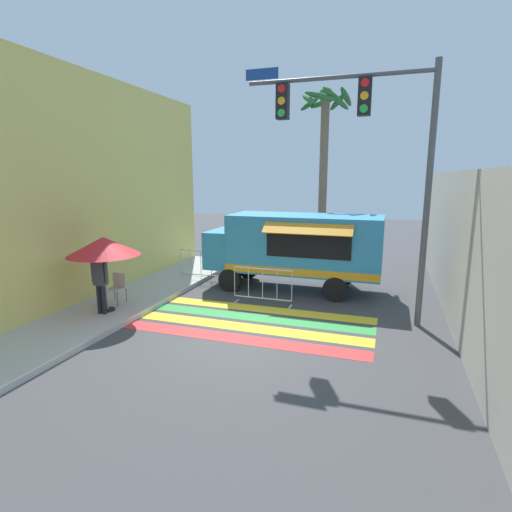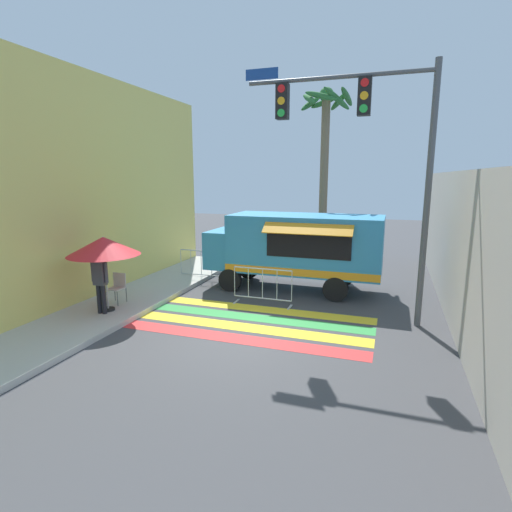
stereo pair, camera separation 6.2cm
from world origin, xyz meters
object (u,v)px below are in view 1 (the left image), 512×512
object	(u,v)px
traffic_signal_pole	(367,138)
barricade_front	(263,287)
folding_chair	(117,285)
barricade_side	(201,266)
vendor_person	(100,279)
food_truck	(292,245)
palm_tree	(324,145)
patio_umbrella	(104,246)

from	to	relation	value
traffic_signal_pole	barricade_front	xyz separation A→B (m)	(-2.87, 0.34, -4.25)
folding_chair	barricade_side	xyz separation A→B (m)	(0.90, 3.71, -0.12)
folding_chair	vendor_person	bearing A→B (deg)	-57.68
food_truck	barricade_front	world-z (taller)	food_truck
barricade_side	palm_tree	distance (m)	7.40
barricade_front	patio_umbrella	bearing A→B (deg)	-148.76
palm_tree	barricade_front	bearing A→B (deg)	-96.15
barricade_front	palm_tree	world-z (taller)	palm_tree
food_truck	palm_tree	size ratio (longest dim) A/B	0.79
food_truck	traffic_signal_pole	bearing A→B (deg)	-43.63
folding_chair	patio_umbrella	bearing A→B (deg)	-54.35
traffic_signal_pole	folding_chair	distance (m)	8.11
food_truck	traffic_signal_pole	xyz separation A→B (m)	(2.46, -2.34, 3.26)
patio_umbrella	folding_chair	world-z (taller)	patio_umbrella
vendor_person	barricade_front	world-z (taller)	vendor_person
traffic_signal_pole	patio_umbrella	xyz separation A→B (m)	(-6.68, -1.97, -2.83)
vendor_person	palm_tree	xyz separation A→B (m)	(4.50, 9.02, 4.05)
vendor_person	palm_tree	bearing A→B (deg)	61.85
barricade_side	traffic_signal_pole	bearing A→B (deg)	-22.20
vendor_person	food_truck	bearing A→B (deg)	45.69
barricade_front	palm_tree	size ratio (longest dim) A/B	0.25
traffic_signal_pole	vendor_person	xyz separation A→B (m)	(-6.67, -2.22, -3.68)
vendor_person	barricade_front	size ratio (longest dim) A/B	0.93
food_truck	palm_tree	bearing A→B (deg)	86.30
folding_chair	barricade_front	xyz separation A→B (m)	(4.01, 1.61, -0.12)
vendor_person	palm_tree	distance (m)	10.86
vendor_person	barricade_front	distance (m)	4.62
folding_chair	vendor_person	world-z (taller)	vendor_person
traffic_signal_pole	folding_chair	size ratio (longest dim) A/B	7.52
food_truck	patio_umbrella	world-z (taller)	food_truck
palm_tree	traffic_signal_pole	bearing A→B (deg)	-72.29
barricade_front	palm_tree	bearing A→B (deg)	83.85
folding_chair	barricade_front	size ratio (longest dim) A/B	0.48
food_truck	barricade_side	xyz separation A→B (m)	(-3.51, 0.09, -0.99)
folding_chair	palm_tree	xyz separation A→B (m)	(4.70, 8.07, 4.50)
traffic_signal_pole	vendor_person	size ratio (longest dim) A/B	3.87
folding_chair	palm_tree	world-z (taller)	palm_tree
traffic_signal_pole	barricade_side	xyz separation A→B (m)	(-5.97, 2.44, -4.25)
patio_umbrella	folding_chair	xyz separation A→B (m)	(-0.19, 0.70, -1.30)
vendor_person	patio_umbrella	bearing A→B (deg)	90.81
food_truck	palm_tree	distance (m)	5.76
folding_chair	barricade_front	distance (m)	4.32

